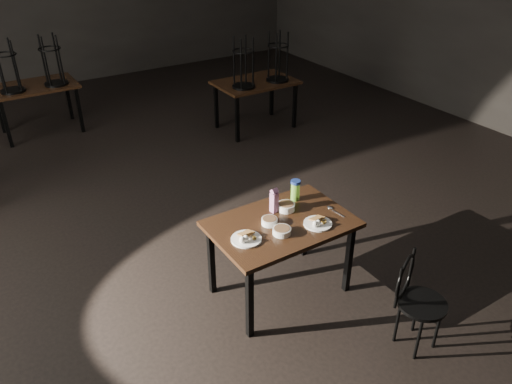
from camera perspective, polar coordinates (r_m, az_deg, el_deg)
room at (r=4.65m, az=-7.08°, el=20.52°), size 12.00×12.04×3.22m
main_table at (r=4.28m, az=2.89°, el=-4.34°), size 1.20×0.80×0.75m
plate_left at (r=4.00m, az=-1.13°, el=-5.26°), size 0.25×0.25×0.08m
plate_right at (r=4.22m, az=7.09°, el=-3.47°), size 0.24×0.24×0.08m
bowl_near at (r=4.19m, az=1.55°, el=-3.34°), size 0.14×0.14×0.05m
bowl_far at (r=4.39m, az=3.46°, el=-1.67°), size 0.16×0.16×0.06m
bowl_big at (r=4.08m, az=2.97°, el=-4.45°), size 0.15×0.15×0.05m
juice_carton at (r=4.32m, az=2.09°, el=-1.02°), size 0.06×0.06×0.23m
water_bottle at (r=4.51m, az=4.52°, el=0.24°), size 0.10×0.10×0.20m
spoon at (r=4.46m, az=8.60°, el=-1.86°), size 0.05×0.22×0.01m
bentwood_chair at (r=4.10m, az=17.69°, el=-11.23°), size 0.43×0.43×0.81m
bg_table_right at (r=7.71m, az=0.09°, el=12.49°), size 1.20×0.80×1.48m
bg_table_far at (r=8.22m, az=-24.05°, el=11.03°), size 1.20×0.80×1.48m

